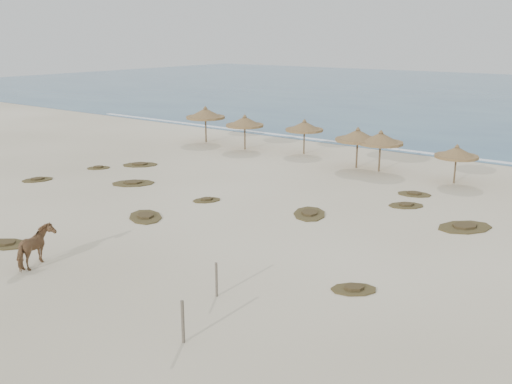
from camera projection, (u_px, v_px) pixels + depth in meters
ground at (154, 239)px, 25.55m from camera, size 160.00×160.00×0.00m
foam_line at (393, 149)px, 45.62m from camera, size 70.00×0.60×0.01m
palapa_0 at (205, 114)px, 47.94m from camera, size 4.25×4.25×3.09m
palapa_1 at (245, 122)px, 44.93m from camera, size 3.79×3.79×2.82m
palapa_2 at (304, 127)px, 43.32m from camera, size 3.29×3.29×2.69m
palapa_3 at (381, 139)px, 37.64m from camera, size 3.97×3.97×2.81m
palapa_4 at (358, 136)px, 38.67m from camera, size 3.52×3.52×2.84m
palapa_5 at (457, 153)px, 34.66m from camera, size 3.42×3.42×2.46m
horse at (36, 247)px, 22.38m from camera, size 1.56×2.06×1.58m
fence_post_near at (183, 322)px, 16.80m from camera, size 0.13×0.13×1.36m
fence_post_far at (216, 280)px, 19.81m from camera, size 0.11×0.11×1.26m
scrub_0 at (38, 179)px, 35.83m from camera, size 1.92×2.23×0.16m
scrub_1 at (133, 183)px, 35.01m from camera, size 3.07×3.02×0.16m
scrub_2 at (207, 200)px, 31.43m from camera, size 1.72×1.87×0.16m
scrub_3 at (310, 214)px, 29.02m from camera, size 2.67×2.99×0.16m
scrub_4 at (354, 289)px, 20.43m from camera, size 1.99×1.90×0.16m
scrub_5 at (465, 227)px, 27.02m from camera, size 3.08×3.33×0.16m
scrub_6 at (140, 164)px, 39.98m from camera, size 2.87×2.81×0.16m
scrub_7 at (414, 194)px, 32.60m from camera, size 2.17×1.72×0.16m
scrub_8 at (98, 168)px, 39.03m from camera, size 1.76×1.84×0.16m
scrub_9 at (145, 216)px, 28.56m from camera, size 2.94×2.70×0.16m
scrub_10 at (406, 205)px, 30.45m from camera, size 2.23×2.17×0.16m
scrub_11 at (6, 244)px, 24.83m from camera, size 2.44×2.07×0.16m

